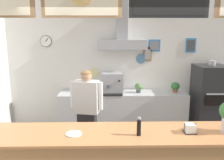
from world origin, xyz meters
TOP-DOWN VIEW (x-y plane):
  - back_wall_assembly at (0.01, 2.21)m, footprint 4.99×2.54m
  - back_prep_counter at (0.11, 1.94)m, footprint 2.74×0.56m
  - pizza_oven at (1.93, 1.79)m, footprint 0.62×0.70m
  - shop_worker at (-0.57, 0.82)m, footprint 0.55×0.29m
  - espresso_machine at (-0.11, 1.92)m, footprint 0.44×0.45m
  - potted_sage at (0.45, 1.93)m, footprint 0.17×0.17m
  - potted_oregano at (1.25, 1.96)m, footprint 0.19×0.19m
  - pepper_grinder at (0.14, -0.46)m, footprint 0.05×0.05m
  - condiment_plate at (-0.61, -0.42)m, footprint 0.19×0.19m
  - napkin_holder at (0.75, -0.40)m, footprint 0.14×0.13m

SIDE VIEW (x-z plane):
  - back_prep_counter at x=0.11m, z-range -0.01..0.92m
  - pizza_oven at x=1.93m, z-range -0.05..1.59m
  - shop_worker at x=-0.57m, z-range 0.06..1.66m
  - potted_sage at x=0.45m, z-range 0.94..1.15m
  - potted_oregano at x=1.25m, z-range 0.94..1.16m
  - condiment_plate at x=-0.61m, z-range 1.05..1.06m
  - napkin_holder at x=0.75m, z-range 1.04..1.16m
  - espresso_machine at x=-0.11m, z-range 0.93..1.36m
  - pepper_grinder at x=0.14m, z-range 1.05..1.27m
  - back_wall_assembly at x=0.01m, z-range 0.09..3.12m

